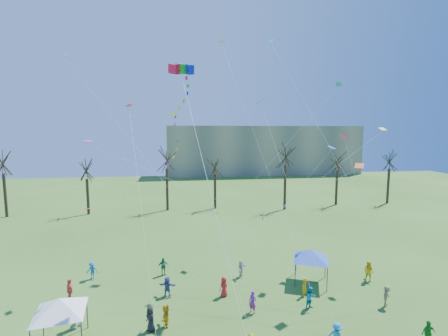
{
  "coord_description": "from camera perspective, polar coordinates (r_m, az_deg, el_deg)",
  "views": [
    {
      "loc": [
        -4.18,
        -14.97,
        13.37
      ],
      "look_at": [
        -1.38,
        5.0,
        11.0
      ],
      "focal_mm": 25.0,
      "sensor_mm": 36.0,
      "label": 1
    }
  ],
  "objects": [
    {
      "name": "small_kites_aloft",
      "position": [
        27.12,
        4.38,
        5.47
      ],
      "size": [
        31.01,
        17.92,
        31.27
      ],
      "color": "orange",
      "rests_on": "ground"
    },
    {
      "name": "canopy_tent_blue",
      "position": [
        29.55,
        15.66,
        -15.01
      ],
      "size": [
        3.72,
        3.72,
        3.02
      ],
      "color": "#3F3F44",
      "rests_on": "ground"
    },
    {
      "name": "festival_crowd",
      "position": [
        25.19,
        -1.65,
        -23.11
      ],
      "size": [
        26.4,
        13.24,
        1.85
      ],
      "color": "#C33D18",
      "rests_on": "ground"
    },
    {
      "name": "distant_building",
      "position": [
        100.62,
        7.13,
        3.32
      ],
      "size": [
        60.0,
        14.0,
        15.0
      ],
      "primitive_type": "cube",
      "color": "gray",
      "rests_on": "ground"
    },
    {
      "name": "big_box_kite",
      "position": [
        21.84,
        -7.66,
        8.12
      ],
      "size": [
        2.5,
        6.67,
        19.56
      ],
      "color": "red",
      "rests_on": "ground"
    },
    {
      "name": "bare_tree_row",
      "position": [
        52.9,
        -0.4,
        0.46
      ],
      "size": [
        71.35,
        8.64,
        11.86
      ],
      "color": "black",
      "rests_on": "ground"
    },
    {
      "name": "canopy_tent_white",
      "position": [
        23.48,
        -27.82,
        -21.33
      ],
      "size": [
        4.09,
        4.09,
        3.1
      ],
      "color": "#3F3F44",
      "rests_on": "ground"
    }
  ]
}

